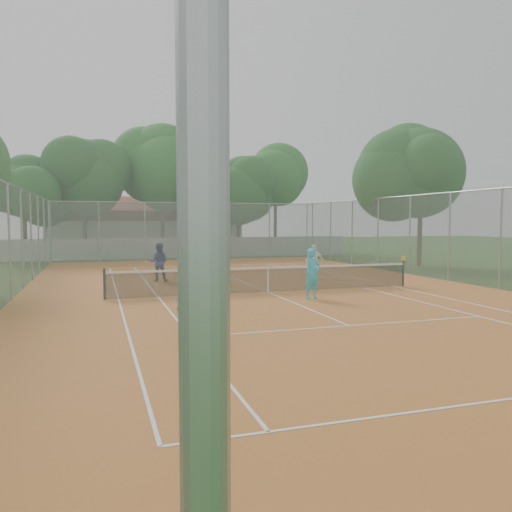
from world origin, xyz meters
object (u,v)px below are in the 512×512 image
object	(u,v)px
clubhouse	(144,227)
player_near	(312,274)
tennis_net	(268,279)
player_far_right	(314,261)
player_far_left	(159,262)
ball_hopper	(185,295)

from	to	relation	value
clubhouse	player_near	bearing A→B (deg)	-84.61
tennis_net	player_far_right	xyz separation A→B (m)	(3.73, 4.02, 0.30)
player_far_left	tennis_net	bearing A→B (deg)	140.70
player_far_right	ball_hopper	size ratio (longest dim) A/B	1.56
player_near	tennis_net	bearing A→B (deg)	97.09
player_near	clubhouse	bearing A→B (deg)	77.73
tennis_net	player_near	size ratio (longest dim) A/B	6.76
tennis_net	player_near	distance (m)	2.24
tennis_net	player_far_left	distance (m)	5.98
clubhouse	player_far_left	world-z (taller)	clubhouse
player_near	player_far_left	world-z (taller)	player_near
player_near	ball_hopper	world-z (taller)	player_near
player_near	player_far_right	distance (m)	6.65
player_far_right	ball_hopper	xyz separation A→B (m)	(-7.41, -7.09, -0.28)
player_near	player_far_right	xyz separation A→B (m)	(2.81, 6.03, -0.09)
player_near	player_far_left	size ratio (longest dim) A/B	1.02
player_near	ball_hopper	size ratio (longest dim) A/B	1.74
clubhouse	ball_hopper	size ratio (longest dim) A/B	16.29
player_far_right	player_far_left	bearing A→B (deg)	0.83
tennis_net	clubhouse	world-z (taller)	clubhouse
clubhouse	player_far_right	distance (m)	25.67
clubhouse	player_near	size ratio (longest dim) A/B	9.34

